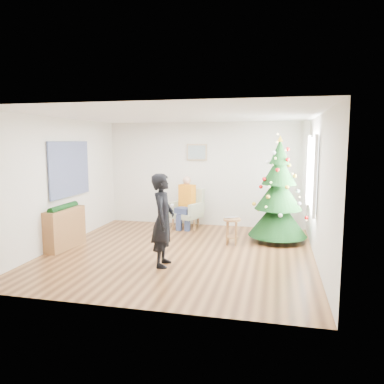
% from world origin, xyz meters
% --- Properties ---
extents(floor, '(5.00, 5.00, 0.00)m').
position_xyz_m(floor, '(0.00, 0.00, 0.00)').
color(floor, brown).
rests_on(floor, ground).
extents(ceiling, '(5.00, 5.00, 0.00)m').
position_xyz_m(ceiling, '(0.00, 0.00, 2.60)').
color(ceiling, white).
rests_on(ceiling, wall_back).
extents(wall_back, '(5.00, 0.00, 5.00)m').
position_xyz_m(wall_back, '(0.00, 2.50, 1.30)').
color(wall_back, silver).
rests_on(wall_back, floor).
extents(wall_front, '(5.00, 0.00, 5.00)m').
position_xyz_m(wall_front, '(0.00, -2.50, 1.30)').
color(wall_front, silver).
rests_on(wall_front, floor).
extents(wall_left, '(0.00, 5.00, 5.00)m').
position_xyz_m(wall_left, '(-2.50, 0.00, 1.30)').
color(wall_left, silver).
rests_on(wall_left, floor).
extents(wall_right, '(0.00, 5.00, 5.00)m').
position_xyz_m(wall_right, '(2.50, 0.00, 1.30)').
color(wall_right, silver).
rests_on(wall_right, floor).
extents(window_panel, '(0.04, 1.30, 1.40)m').
position_xyz_m(window_panel, '(2.47, 1.00, 1.50)').
color(window_panel, white).
rests_on(window_panel, wall_right).
extents(curtains, '(0.05, 1.75, 1.50)m').
position_xyz_m(curtains, '(2.44, 1.00, 1.50)').
color(curtains, white).
rests_on(curtains, wall_right).
extents(christmas_tree, '(1.24, 1.24, 2.25)m').
position_xyz_m(christmas_tree, '(1.82, 1.30, 1.01)').
color(christmas_tree, '#3F2816').
rests_on(christmas_tree, floor).
extents(stool, '(0.36, 0.36, 0.55)m').
position_xyz_m(stool, '(0.90, 0.80, 0.28)').
color(stool, brown).
rests_on(stool, floor).
extents(laptop, '(0.36, 0.32, 0.02)m').
position_xyz_m(laptop, '(0.90, 0.80, 0.56)').
color(laptop, silver).
rests_on(laptop, stool).
extents(armchair, '(0.86, 0.85, 0.97)m').
position_xyz_m(armchair, '(-0.35, 2.06, 0.35)').
color(armchair, '#9DA887').
rests_on(armchair, floor).
extents(seated_person, '(0.50, 0.64, 1.27)m').
position_xyz_m(seated_person, '(-0.37, 2.01, 0.65)').
color(seated_person, navy).
rests_on(seated_person, armchair).
extents(standing_man, '(0.43, 0.61, 1.59)m').
position_xyz_m(standing_man, '(-0.09, -0.79, 0.80)').
color(standing_man, black).
rests_on(standing_man, floor).
extents(game_controller, '(0.05, 0.13, 0.04)m').
position_xyz_m(game_controller, '(0.08, -0.82, 1.06)').
color(game_controller, white).
rests_on(game_controller, standing_man).
extents(console, '(0.40, 1.03, 0.80)m').
position_xyz_m(console, '(-2.33, -0.21, 0.40)').
color(console, brown).
rests_on(console, floor).
extents(garland, '(0.14, 0.90, 0.14)m').
position_xyz_m(garland, '(-2.33, -0.21, 0.82)').
color(garland, black).
rests_on(garland, console).
extents(tapestry, '(0.03, 1.50, 1.15)m').
position_xyz_m(tapestry, '(-2.46, 0.30, 1.55)').
color(tapestry, black).
rests_on(tapestry, wall_left).
extents(framed_picture, '(0.52, 0.05, 0.42)m').
position_xyz_m(framed_picture, '(-0.20, 2.46, 1.85)').
color(framed_picture, tan).
rests_on(framed_picture, wall_back).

